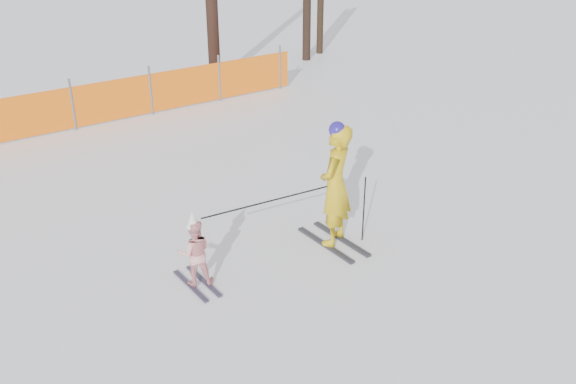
% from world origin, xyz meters
% --- Properties ---
extents(ground, '(120.00, 120.00, 0.00)m').
position_xyz_m(ground, '(0.00, 0.00, 0.00)').
color(ground, white).
rests_on(ground, ground).
extents(adult, '(0.87, 1.37, 2.09)m').
position_xyz_m(adult, '(0.70, 0.20, 1.05)').
color(adult, black).
rests_on(adult, ground).
extents(child, '(0.60, 0.97, 1.20)m').
position_xyz_m(child, '(-1.70, 0.42, 0.55)').
color(child, black).
rests_on(child, ground).
extents(ski_poles, '(2.73, 0.44, 1.13)m').
position_xyz_m(ski_poles, '(0.07, 0.20, 0.89)').
color(ski_poles, black).
rests_on(ski_poles, ground).
extents(safety_fence, '(14.29, 0.06, 1.25)m').
position_xyz_m(safety_fence, '(-1.74, 8.04, 0.56)').
color(safety_fence, '#595960').
rests_on(safety_fence, ground).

